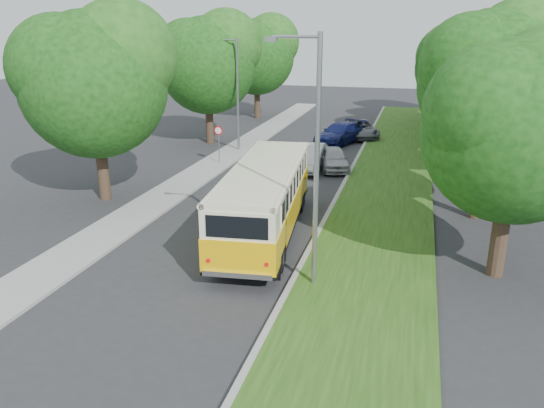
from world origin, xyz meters
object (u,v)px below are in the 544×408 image
(lamppost_far, at_px, (236,91))
(vintage_bus, at_px, (265,201))
(car_silver, at_px, (334,159))
(car_white, at_px, (310,157))
(car_grey, at_px, (361,129))
(lamppost_near, at_px, (314,157))
(car_blue, at_px, (340,133))

(lamppost_far, height_order, vintage_bus, lamppost_far)
(car_silver, distance_m, car_white, 1.44)
(car_white, relative_size, car_grey, 0.94)
(lamppost_near, distance_m, lamppost_far, 20.53)
(lamppost_near, bearing_deg, car_white, 101.74)
(car_silver, bearing_deg, vintage_bus, -112.31)
(car_grey, bearing_deg, vintage_bus, -111.79)
(car_white, bearing_deg, lamppost_near, -79.62)
(car_silver, distance_m, car_grey, 10.28)
(lamppost_far, xyz_separation_m, car_blue, (6.46, 4.39, -3.37))
(lamppost_near, relative_size, lamppost_far, 1.07)
(lamppost_far, xyz_separation_m, car_silver, (7.20, -3.25, -3.45))
(car_silver, xyz_separation_m, car_white, (-1.40, -0.35, 0.08))
(lamppost_near, distance_m, car_silver, 15.79)
(lamppost_near, height_order, car_blue, lamppost_near)
(lamppost_far, distance_m, car_white, 7.62)
(vintage_bus, height_order, car_grey, vintage_bus)
(vintage_bus, bearing_deg, lamppost_near, -61.09)
(car_blue, bearing_deg, car_white, -73.18)
(vintage_bus, height_order, car_silver, vintage_bus)
(car_silver, bearing_deg, car_blue, 78.25)
(lamppost_near, xyz_separation_m, vintage_bus, (-2.69, 3.84, -2.88))
(lamppost_far, distance_m, car_blue, 8.50)
(lamppost_far, xyz_separation_m, car_white, (5.81, -3.59, -3.37))
(lamppost_far, relative_size, car_silver, 1.92)
(lamppost_near, xyz_separation_m, car_silver, (-1.70, 15.25, -3.70))
(car_silver, height_order, car_white, car_white)
(vintage_bus, bearing_deg, car_white, 85.98)
(car_blue, bearing_deg, car_silver, -62.96)
(lamppost_near, height_order, vintage_bus, lamppost_near)
(car_white, xyz_separation_m, car_blue, (0.65, 7.98, 0.00))
(vintage_bus, distance_m, car_blue, 19.07)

